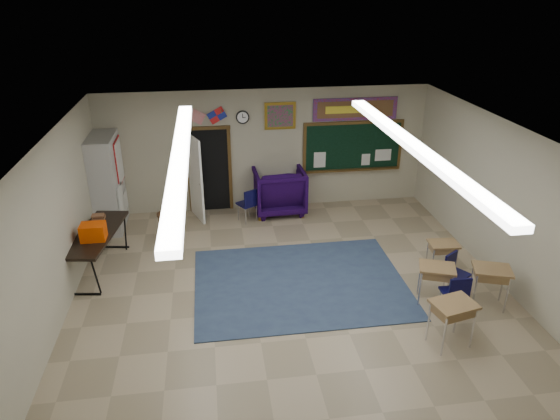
{
  "coord_description": "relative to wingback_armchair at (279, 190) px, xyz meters",
  "views": [
    {
      "loc": [
        -1.35,
        -7.18,
        5.29
      ],
      "look_at": [
        -0.09,
        1.5,
        1.25
      ],
      "focal_mm": 32.0,
      "sensor_mm": 36.0,
      "label": 1
    }
  ],
  "objects": [
    {
      "name": "student_desk_back_right",
      "position": [
        3.1,
        -4.53,
        -0.15
      ],
      "size": [
        0.76,
        0.66,
        0.76
      ],
      "rotation": [
        0.0,
        0.0,
        -0.33
      ],
      "color": "olive",
      "rests_on": "floor"
    },
    {
      "name": "wooden_stool",
      "position": [
        -2.69,
        -1.14,
        -0.24
      ],
      "size": [
        0.36,
        0.36,
        0.64
      ],
      "color": "#442614",
      "rests_on": "floor"
    },
    {
      "name": "ceiling",
      "position": [
        -0.26,
        -4.15,
        2.43
      ],
      "size": [
        8.0,
        9.0,
        0.04
      ],
      "primitive_type": "cube",
      "color": "beige",
      "rests_on": "back_wall"
    },
    {
      "name": "student_chair_desk_a",
      "position": [
        2.36,
        -4.69,
        -0.16
      ],
      "size": [
        0.43,
        0.43,
        0.83
      ],
      "primitive_type": null,
      "rotation": [
        0.0,
        0.0,
        3.1
      ],
      "color": "black",
      "rests_on": "floor"
    },
    {
      "name": "doorway",
      "position": [
        -1.76,
        0.2,
        0.49
      ],
      "size": [
        1.1,
        0.89,
        2.16
      ],
      "color": "black",
      "rests_on": "back_wall"
    },
    {
      "name": "folding_table",
      "position": [
        -3.91,
        -2.3,
        -0.11
      ],
      "size": [
        0.98,
        2.11,
        1.15
      ],
      "rotation": [
        0.0,
        0.0,
        -0.16
      ],
      "color": "black",
      "rests_on": "floor"
    },
    {
      "name": "area_rug",
      "position": [
        -0.06,
        -3.35,
        -0.56
      ],
      "size": [
        4.0,
        3.0,
        0.02
      ],
      "primitive_type": "cube",
      "color": "#30445C",
      "rests_on": "floor"
    },
    {
      "name": "storage_cabinet",
      "position": [
        -3.98,
        -0.3,
        0.52
      ],
      "size": [
        0.59,
        1.25,
        2.2
      ],
      "color": "#A4A4A0",
      "rests_on": "floor"
    },
    {
      "name": "chalkboard",
      "position": [
        1.94,
        0.31,
        0.89
      ],
      "size": [
        2.55,
        0.14,
        1.3
      ],
      "color": "#4E3516",
      "rests_on": "back_wall"
    },
    {
      "name": "wall_flags",
      "position": [
        -1.66,
        0.29,
        1.91
      ],
      "size": [
        1.16,
        0.06,
        0.7
      ],
      "primitive_type": null,
      "color": "red",
      "rests_on": "back_wall"
    },
    {
      "name": "framed_art_print",
      "position": [
        0.09,
        0.32,
        1.78
      ],
      "size": [
        0.75,
        0.05,
        0.65
      ],
      "color": "olive",
      "rests_on": "back_wall"
    },
    {
      "name": "student_chair_reading",
      "position": [
        -0.82,
        -0.46,
        -0.15
      ],
      "size": [
        0.58,
        0.58,
        0.85
      ],
      "primitive_type": null,
      "rotation": [
        0.0,
        0.0,
        3.66
      ],
      "color": "black",
      "rests_on": "floor"
    },
    {
      "name": "student_desk_front_right",
      "position": [
        2.76,
        -3.37,
        -0.2
      ],
      "size": [
        0.58,
        0.46,
        0.67
      ],
      "rotation": [
        0.0,
        0.0,
        -0.08
      ],
      "color": "olive",
      "rests_on": "floor"
    },
    {
      "name": "floor",
      "position": [
        -0.26,
        -4.15,
        -0.57
      ],
      "size": [
        9.0,
        9.0,
        0.0
      ],
      "primitive_type": "plane",
      "color": "gray",
      "rests_on": "ground"
    },
    {
      "name": "bulletin_board",
      "position": [
        1.94,
        0.32,
        1.88
      ],
      "size": [
        2.1,
        0.05,
        0.55
      ],
      "color": "#AF170F",
      "rests_on": "back_wall"
    },
    {
      "name": "wall_clock",
      "position": [
        -0.81,
        0.32,
        1.78
      ],
      "size": [
        0.32,
        0.05,
        0.32
      ],
      "color": "black",
      "rests_on": "back_wall"
    },
    {
      "name": "right_wall",
      "position": [
        3.74,
        -4.15,
        0.93
      ],
      "size": [
        0.04,
        9.0,
        3.0
      ],
      "primitive_type": "cube",
      "color": "#A8A288",
      "rests_on": "floor"
    },
    {
      "name": "student_desk_front_left",
      "position": [
        2.2,
        -4.3,
        -0.16
      ],
      "size": [
        0.74,
        0.66,
        0.74
      ],
      "rotation": [
        0.0,
        0.0,
        -0.37
      ],
      "color": "olive",
      "rests_on": "floor"
    },
    {
      "name": "wingback_armchair",
      "position": [
        0.0,
        0.0,
        0.0
      ],
      "size": [
        1.27,
        1.3,
        1.15
      ],
      "primitive_type": "imported",
      "rotation": [
        0.0,
        0.0,
        3.18
      ],
      "color": "black",
      "rests_on": "floor"
    },
    {
      "name": "fluorescent_strips",
      "position": [
        -0.26,
        -4.15,
        2.37
      ],
      "size": [
        3.86,
        6.0,
        0.1
      ],
      "primitive_type": null,
      "color": "white",
      "rests_on": "ceiling"
    },
    {
      "name": "student_desk_back_left",
      "position": [
        1.96,
        -5.42,
        -0.13
      ],
      "size": [
        0.74,
        0.62,
        0.78
      ],
      "rotation": [
        0.0,
        0.0,
        0.22
      ],
      "color": "olive",
      "rests_on": "floor"
    },
    {
      "name": "back_wall",
      "position": [
        -0.26,
        0.35,
        0.93
      ],
      "size": [
        8.0,
        0.04,
        3.0
      ],
      "primitive_type": "cube",
      "color": "#A8A288",
      "rests_on": "floor"
    },
    {
      "name": "student_chair_desk_b",
      "position": [
        2.71,
        -4.1,
        -0.18
      ],
      "size": [
        0.54,
        0.54,
        0.79
      ],
      "primitive_type": null,
      "rotation": [
        0.0,
        0.0,
        0.57
      ],
      "color": "black",
      "rests_on": "floor"
    },
    {
      "name": "left_wall",
      "position": [
        -4.26,
        -4.15,
        0.93
      ],
      "size": [
        0.04,
        9.0,
        3.0
      ],
      "primitive_type": "cube",
      "color": "#A8A288",
      "rests_on": "floor"
    }
  ]
}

